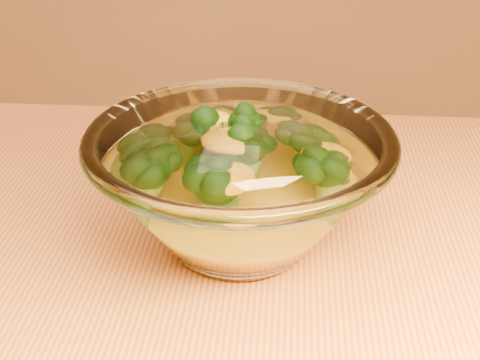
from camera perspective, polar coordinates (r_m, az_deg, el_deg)
name	(u,v)px	position (r m, az deg, el deg)	size (l,w,h in m)	color
glass_bowl	(240,186)	(0.54, 0.00, -0.50)	(0.25, 0.25, 0.11)	white
cheese_sauce	(240,210)	(0.55, 0.00, -2.58)	(0.14, 0.14, 0.04)	#EBAD13
broccoli_heap	(231,159)	(0.54, -0.80, 1.84)	(0.17, 0.14, 0.07)	black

